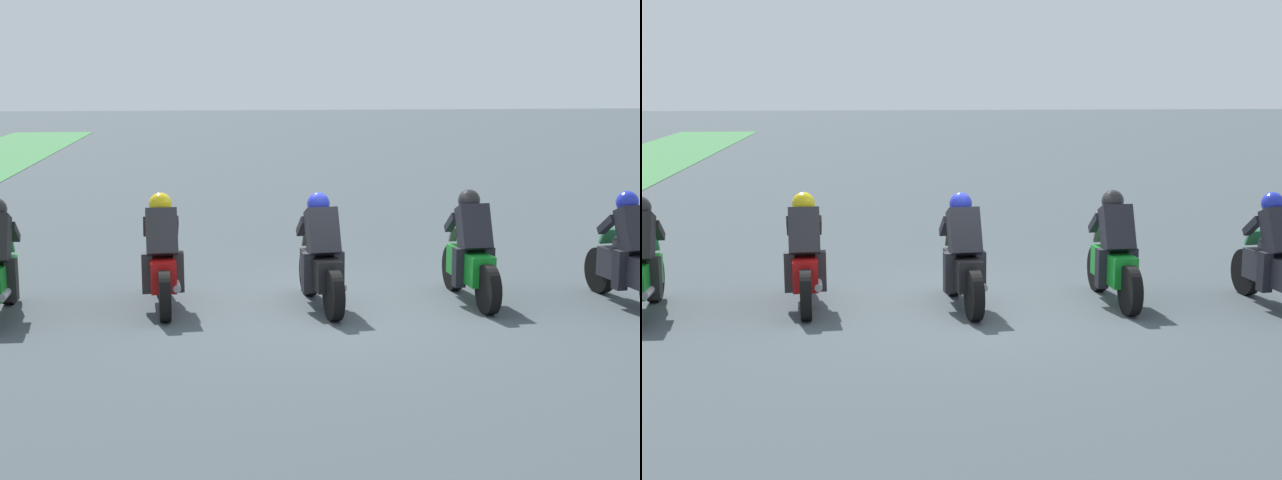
% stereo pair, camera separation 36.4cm
% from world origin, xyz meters
% --- Properties ---
extents(ground_plane, '(120.00, 120.00, 0.00)m').
position_xyz_m(ground_plane, '(0.00, 0.00, 0.00)').
color(ground_plane, '#3B4448').
extents(rider_lane_a, '(2.04, 0.59, 1.51)m').
position_xyz_m(rider_lane_a, '(-0.24, -3.97, 0.62)').
color(rider_lane_a, black).
rests_on(rider_lane_a, ground_plane).
extents(rider_lane_b, '(2.04, 0.55, 1.51)m').
position_xyz_m(rider_lane_b, '(0.15, -1.92, 0.62)').
color(rider_lane_b, black).
rests_on(rider_lane_b, ground_plane).
extents(rider_lane_c, '(2.04, 0.58, 1.51)m').
position_xyz_m(rider_lane_c, '(0.05, 0.11, 0.62)').
color(rider_lane_c, black).
rests_on(rider_lane_c, ground_plane).
extents(rider_lane_d, '(2.04, 0.55, 1.51)m').
position_xyz_m(rider_lane_d, '(0.24, 2.17, 0.62)').
color(rider_lane_d, black).
rests_on(rider_lane_d, ground_plane).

